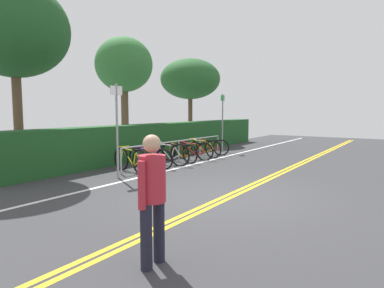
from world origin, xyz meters
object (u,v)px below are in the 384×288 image
(bike_rack, at_px, (179,146))
(sign_post_near, at_px, (117,122))
(bicycle_4, at_px, (193,151))
(pedestrian, at_px, (152,192))
(bicycle_3, at_px, (179,153))
(tree_far_right, at_px, (190,79))
(bicycle_6, at_px, (210,147))
(bicycle_0, at_px, (130,160))
(tree_mid, at_px, (124,66))
(tree_near_left, at_px, (14,30))
(bicycle_1, at_px, (150,158))
(bicycle_5, at_px, (202,148))
(bicycle_2, at_px, (167,154))
(sign_post_far, at_px, (223,117))

(bike_rack, bearing_deg, sign_post_near, -174.80)
(bicycle_4, relative_size, pedestrian, 1.07)
(bicycle_3, xyz_separation_m, tree_far_right, (6.17, 3.62, 3.23))
(bicycle_6, bearing_deg, bicycle_0, 179.85)
(tree_mid, height_order, tree_far_right, tree_mid)
(bicycle_6, relative_size, sign_post_near, 0.62)
(tree_near_left, bearing_deg, tree_mid, 13.68)
(bicycle_6, distance_m, tree_mid, 5.23)
(bicycle_1, distance_m, tree_mid, 5.86)
(bicycle_1, distance_m, sign_post_near, 2.16)
(bike_rack, height_order, bicycle_5, bike_rack)
(tree_mid, bearing_deg, bike_rack, -108.22)
(bicycle_3, height_order, pedestrian, pedestrian)
(bicycle_2, bearing_deg, bicycle_3, 4.68)
(bicycle_3, distance_m, bicycle_4, 0.72)
(bicycle_6, xyz_separation_m, tree_near_left, (-6.73, 2.39, 3.73))
(bike_rack, distance_m, tree_mid, 5.17)
(sign_post_far, xyz_separation_m, tree_near_left, (-8.04, 2.28, 2.54))
(bicycle_6, distance_m, tree_near_left, 8.06)
(pedestrian, bearing_deg, bicycle_2, 36.11)
(sign_post_near, xyz_separation_m, sign_post_far, (6.89, 0.48, 0.01))
(bike_rack, xyz_separation_m, bicycle_0, (-2.39, 0.08, -0.22))
(pedestrian, height_order, tree_near_left, tree_near_left)
(bicycle_2, bearing_deg, sign_post_near, -174.62)
(bicycle_3, relative_size, tree_mid, 0.34)
(bicycle_2, distance_m, bicycle_6, 3.06)
(tree_near_left, distance_m, tree_far_right, 10.71)
(bicycle_4, height_order, tree_far_right, tree_far_right)
(bicycle_5, xyz_separation_m, tree_mid, (-0.36, 3.81, 3.45))
(bicycle_0, height_order, bicycle_2, bicycle_2)
(bicycle_1, relative_size, sign_post_near, 0.68)
(bicycle_4, xyz_separation_m, sign_post_far, (2.87, 0.29, 1.19))
(bicycle_4, xyz_separation_m, sign_post_near, (-4.02, -0.19, 1.19))
(bike_rack, xyz_separation_m, bicycle_5, (1.62, 0.04, -0.23))
(bicycle_1, relative_size, tree_far_right, 0.37)
(bicycle_2, distance_m, tree_far_right, 8.49)
(bicycle_1, bearing_deg, bicycle_3, -1.29)
(tree_near_left, bearing_deg, bicycle_5, -21.77)
(bike_rack, height_order, bicycle_3, bike_rack)
(bicycle_5, distance_m, tree_near_left, 7.50)
(sign_post_near, bearing_deg, tree_near_left, 112.64)
(bicycle_3, height_order, bicycle_4, bicycle_3)
(bicycle_6, height_order, sign_post_near, sign_post_near)
(bike_rack, xyz_separation_m, pedestrian, (-6.85, -4.51, 0.31))
(bicycle_2, xyz_separation_m, sign_post_near, (-2.53, -0.24, 1.15))
(bicycle_4, bearing_deg, bicycle_3, 170.98)
(bicycle_2, relative_size, pedestrian, 1.13)
(sign_post_far, distance_m, tree_mid, 4.91)
(bike_rack, bearing_deg, bicycle_1, 178.55)
(tree_mid, distance_m, tree_far_right, 4.95)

